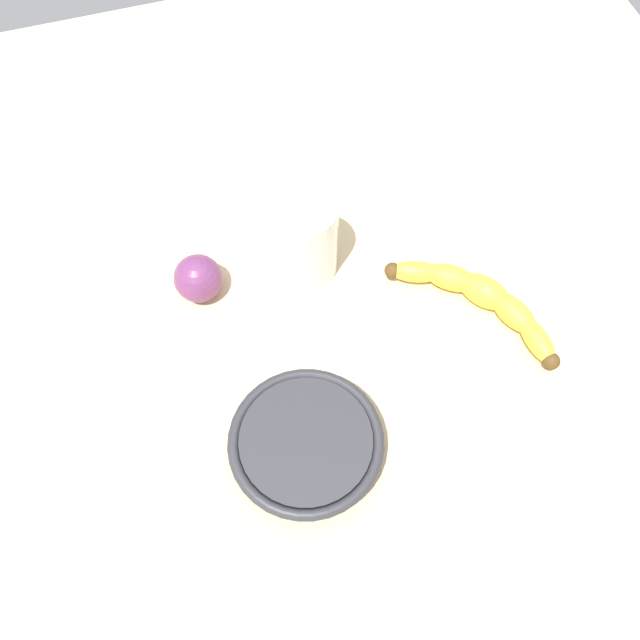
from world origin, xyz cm
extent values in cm
cube|color=beige|center=(0.00, 0.00, 1.50)|extent=(120.00, 120.00, 3.00)
ellipsoid|color=yellow|center=(-19.78, 11.50, 4.75)|extent=(3.26, 6.46, 2.52)
ellipsoid|color=yellow|center=(-18.72, 7.52, 4.75)|extent=(5.16, 6.88, 3.01)
ellipsoid|color=yellow|center=(-16.64, 3.96, 4.75)|extent=(6.58, 7.04, 3.50)
ellipsoid|color=yellow|center=(-13.69, 1.09, 4.75)|extent=(6.78, 6.10, 3.01)
ellipsoid|color=yellow|center=(-10.07, -0.88, 4.75)|extent=(6.69, 4.56, 2.52)
sphere|color=#513819|center=(-20.12, 14.27, 4.75)|extent=(1.93, 1.93, 1.93)
sphere|color=#513819|center=(-7.46, -1.88, 4.75)|extent=(1.93, 1.93, 1.93)
cylinder|color=silver|center=(1.73, -6.51, 8.76)|extent=(7.30, 7.30, 11.53)
cylinder|color=#A6D490|center=(1.73, -6.51, 7.80)|extent=(6.80, 6.80, 9.09)
cylinder|color=#2D2D33|center=(8.31, 15.65, 4.97)|extent=(13.53, 13.53, 3.94)
torus|color=#2D2D33|center=(8.31, 15.65, 6.34)|extent=(15.91, 15.91, 1.20)
sphere|color=#6B3360|center=(14.64, -6.80, 5.82)|extent=(5.63, 5.63, 5.63)
camera|label=1|loc=(13.19, 36.45, 72.01)|focal=37.90mm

